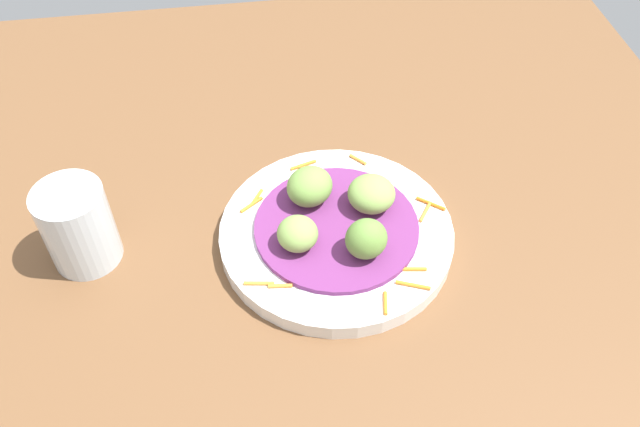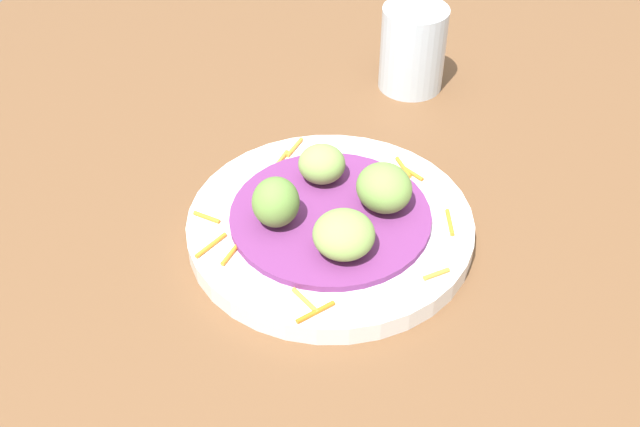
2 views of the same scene
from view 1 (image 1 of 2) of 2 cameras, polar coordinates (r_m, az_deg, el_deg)
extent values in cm
cube|color=brown|center=(75.03, -1.82, -4.40)|extent=(110.00, 110.00, 2.00)
cylinder|color=white|center=(75.25, 1.39, -1.79)|extent=(26.14, 26.14, 1.97)
cylinder|color=#702D6B|center=(74.27, 1.41, -1.14)|extent=(18.31, 18.31, 0.63)
cylinder|color=orange|center=(70.05, 7.94, -6.06)|extent=(3.52, 1.73, 0.40)
cylinder|color=orange|center=(69.82, -5.21, -5.93)|extent=(3.19, 0.88, 0.40)
cylinder|color=orange|center=(76.86, 8.96, 0.15)|extent=(2.18, 2.88, 0.40)
cylinder|color=orange|center=(82.15, 3.25, 4.61)|extent=(1.92, 2.09, 0.40)
cylinder|color=orange|center=(68.41, 5.59, -7.61)|extent=(0.90, 2.76, 0.40)
cylinder|color=orange|center=(77.87, -5.37, 1.43)|extent=(1.58, 2.23, 0.40)
cylinder|color=orange|center=(71.34, 8.01, -4.70)|extent=(2.69, 0.79, 0.40)
cylinder|color=orange|center=(81.35, -1.43, 4.16)|extent=(3.27, 1.37, 0.40)
cylinder|color=orange|center=(77.07, -5.86, 0.76)|extent=(2.79, 2.17, 0.40)
cylinder|color=orange|center=(77.83, 9.42, 0.84)|extent=(3.04, 2.57, 0.40)
cylinder|color=orange|center=(69.46, -3.41, -6.17)|extent=(2.53, 0.68, 0.40)
ellipsoid|color=#759E47|center=(75.15, -0.89, 2.33)|extent=(7.30, 7.24, 4.21)
ellipsoid|color=#84A851|center=(70.74, -1.69, -1.85)|extent=(5.73, 5.76, 3.54)
ellipsoid|color=olive|center=(69.92, 3.96, -2.17)|extent=(5.28, 5.06, 4.48)
ellipsoid|color=#84A851|center=(74.90, 4.40, 1.69)|extent=(5.79, 5.75, 3.71)
cylinder|color=silver|center=(75.39, -19.92, -1.01)|extent=(7.46, 7.46, 9.73)
camera|label=2|loc=(0.86, 42.20, 31.55)|focal=42.99mm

